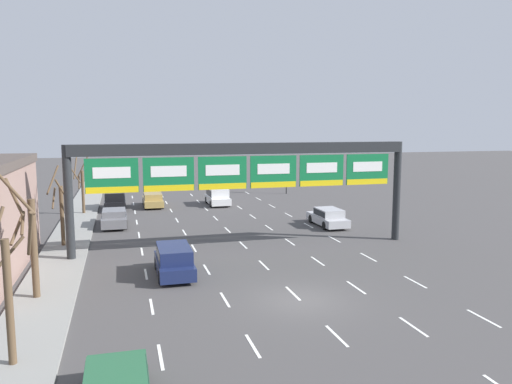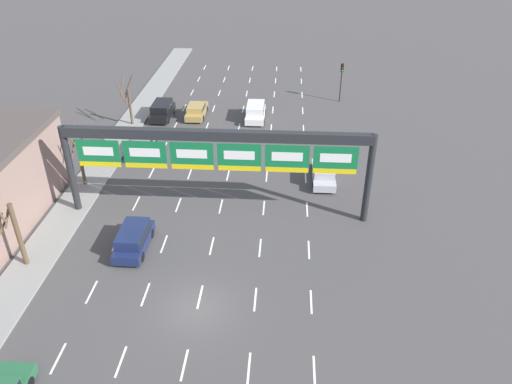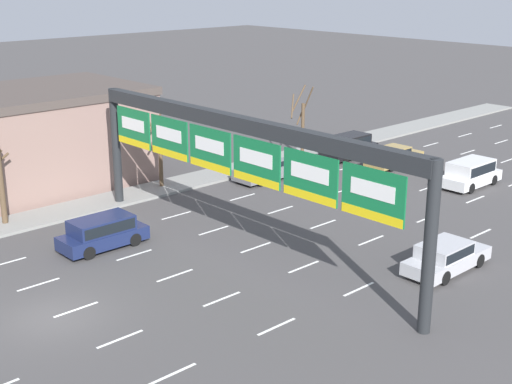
# 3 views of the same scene
# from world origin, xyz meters

# --- Properties ---
(ground_plane) EXTENTS (220.00, 220.00, 0.00)m
(ground_plane) POSITION_xyz_m (0.00, 0.00, 0.00)
(ground_plane) COLOR #474444
(lane_dashes) EXTENTS (13.32, 67.00, 0.01)m
(lane_dashes) POSITION_xyz_m (0.00, 13.50, 0.00)
(lane_dashes) COLOR white
(lane_dashes) RESTS_ON ground_plane
(sign_gantry) EXTENTS (21.90, 0.70, 6.84)m
(sign_gantry) POSITION_xyz_m (-0.00, 9.79, 5.50)
(sign_gantry) COLOR #232628
(sign_gantry) RESTS_ON ground_plane
(building_near) EXTENTS (9.43, 14.06, 6.12)m
(building_near) POSITION_xyz_m (-17.72, 7.88, 3.07)
(building_near) COLOR gray
(building_near) RESTS_ON ground_plane
(suv_white) EXTENTS (1.97, 4.51, 1.69)m
(suv_white) POSITION_xyz_m (1.56, 28.21, 0.94)
(suv_white) COLOR silver
(suv_white) RESTS_ON ground_plane
(car_silver) EXTENTS (1.86, 4.74, 1.42)m
(car_silver) POSITION_xyz_m (8.03, 15.43, 0.76)
(car_silver) COLOR #B7B7BC
(car_silver) RESTS_ON ground_plane
(car_gold) EXTENTS (1.86, 4.61, 1.36)m
(car_gold) POSITION_xyz_m (-4.79, 28.63, 0.73)
(car_gold) COLOR #A88947
(car_gold) RESTS_ON ground_plane
(suv_navy) EXTENTS (1.86, 4.35, 1.59)m
(suv_navy) POSITION_xyz_m (-5.14, 5.39, 0.89)
(suv_navy) COLOR #19234C
(suv_navy) RESTS_ON ground_plane
(car_grey) EXTENTS (1.93, 4.79, 1.37)m
(car_grey) POSITION_xyz_m (-8.35, 19.72, 0.74)
(car_grey) COLOR slate
(car_grey) RESTS_ON ground_plane
(suv_black) EXTENTS (1.94, 4.52, 1.72)m
(suv_black) POSITION_xyz_m (-8.35, 28.00, 0.96)
(suv_black) COLOR black
(suv_black) RESTS_ON ground_plane
(tree_bare_closest) EXTENTS (1.70, 1.89, 5.05)m
(tree_bare_closest) POSITION_xyz_m (-11.16, 25.94, 2.58)
(tree_bare_closest) COLOR brown
(tree_bare_closest) RESTS_ON sidewalk_left
(tree_bare_second) EXTENTS (1.66, 1.66, 5.19)m
(tree_bare_second) POSITION_xyz_m (-11.53, 13.50, 2.58)
(tree_bare_second) COLOR brown
(tree_bare_second) RESTS_ON sidewalk_left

